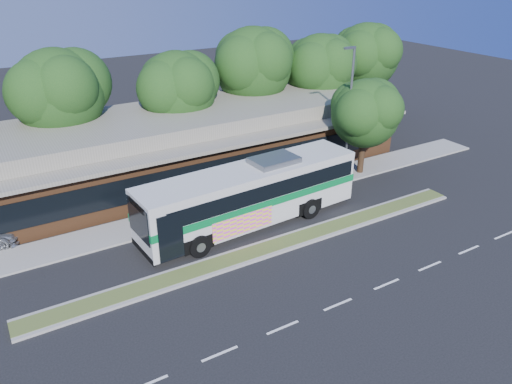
# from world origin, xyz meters

# --- Properties ---
(ground) EXTENTS (120.00, 120.00, 0.00)m
(ground) POSITION_xyz_m (0.00, 0.00, 0.00)
(ground) COLOR black
(ground) RESTS_ON ground
(median_strip) EXTENTS (26.00, 1.10, 0.15)m
(median_strip) POSITION_xyz_m (0.00, 0.60, 0.07)
(median_strip) COLOR #435122
(median_strip) RESTS_ON ground
(sidewalk) EXTENTS (44.00, 2.60, 0.12)m
(sidewalk) POSITION_xyz_m (0.00, 6.40, 0.06)
(sidewalk) COLOR gray
(sidewalk) RESTS_ON ground
(plaza_building) EXTENTS (33.20, 11.20, 4.45)m
(plaza_building) POSITION_xyz_m (0.00, 12.99, 2.13)
(plaza_building) COLOR brown
(plaza_building) RESTS_ON ground
(lamp_post) EXTENTS (0.93, 0.18, 9.07)m
(lamp_post) POSITION_xyz_m (9.56, 6.00, 4.90)
(lamp_post) COLOR slate
(lamp_post) RESTS_ON ground
(tree_bg_b) EXTENTS (6.69, 6.00, 9.00)m
(tree_bg_b) POSITION_xyz_m (-6.57, 16.14, 6.14)
(tree_bg_b) COLOR black
(tree_bg_b) RESTS_ON ground
(tree_bg_c) EXTENTS (6.24, 5.60, 8.26)m
(tree_bg_c) POSITION_xyz_m (1.40, 15.13, 5.59)
(tree_bg_c) COLOR black
(tree_bg_c) RESTS_ON ground
(tree_bg_d) EXTENTS (6.91, 6.20, 9.37)m
(tree_bg_d) POSITION_xyz_m (8.45, 16.15, 6.42)
(tree_bg_d) COLOR black
(tree_bg_d) RESTS_ON ground
(tree_bg_e) EXTENTS (6.47, 5.80, 8.50)m
(tree_bg_e) POSITION_xyz_m (14.42, 15.14, 5.74)
(tree_bg_e) COLOR black
(tree_bg_e) RESTS_ON ground
(tree_bg_f) EXTENTS (6.69, 6.00, 8.92)m
(tree_bg_f) POSITION_xyz_m (20.43, 16.14, 6.06)
(tree_bg_f) COLOR black
(tree_bg_f) RESTS_ON ground
(transit_bus) EXTENTS (13.68, 3.78, 3.80)m
(transit_bus) POSITION_xyz_m (0.47, 3.55, 2.11)
(transit_bus) COLOR beige
(transit_bus) RESTS_ON ground
(sidewalk_tree) EXTENTS (5.28, 4.73, 6.84)m
(sidewalk_tree) POSITION_xyz_m (11.34, 6.04, 4.58)
(sidewalk_tree) COLOR black
(sidewalk_tree) RESTS_ON ground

